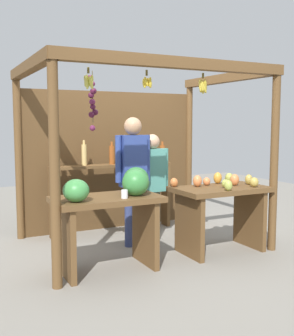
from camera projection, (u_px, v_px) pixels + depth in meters
name	position (u px, v px, depth m)	size (l,w,h in m)	color
ground_plane	(140.00, 244.00, 5.53)	(12.00, 12.00, 0.00)	gray
market_stall	(126.00, 141.00, 5.76)	(2.85, 2.07, 2.29)	brown
fruit_counter_left	(113.00, 205.00, 4.49)	(1.19, 0.68, 1.10)	brown
fruit_counter_right	(221.00, 204.00, 5.16)	(1.15, 0.66, 0.96)	brown
bottle_shelf_unit	(113.00, 179.00, 6.06)	(1.83, 0.22, 1.36)	brown
vendor_man	(133.00, 169.00, 5.33)	(0.48, 0.23, 1.67)	navy
vendor_woman	(152.00, 178.00, 5.61)	(0.48, 0.20, 1.45)	#505847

